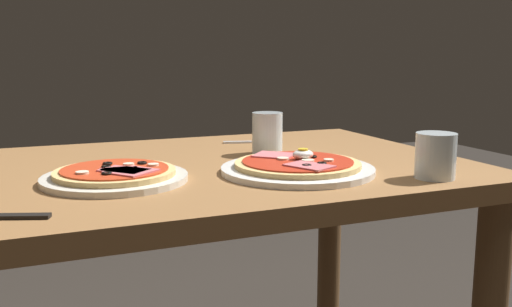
{
  "coord_description": "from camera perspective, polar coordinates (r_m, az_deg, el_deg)",
  "views": [
    {
      "loc": [
        -0.37,
        -1.17,
        0.99
      ],
      "look_at": [
        0.09,
        -0.08,
        0.78
      ],
      "focal_mm": 40.63,
      "sensor_mm": 36.0,
      "label": 1
    }
  ],
  "objects": [
    {
      "name": "water_glass_near",
      "position": [
        1.37,
        1.12,
        1.76
      ],
      "size": [
        0.07,
        0.07,
        0.1
      ],
      "color": "silver",
      "rests_on": "dining_table"
    },
    {
      "name": "pizza_foreground",
      "position": [
        1.16,
        4.12,
        -1.33
      ],
      "size": [
        0.31,
        0.31,
        0.05
      ],
      "color": "white",
      "rests_on": "dining_table"
    },
    {
      "name": "dining_table",
      "position": [
        1.28,
        -4.93,
        -6.63
      ],
      "size": [
        1.12,
        0.78,
        0.75
      ],
      "color": "olive",
      "rests_on": "ground"
    },
    {
      "name": "water_glass_far",
      "position": [
        1.15,
        17.24,
        -0.49
      ],
      "size": [
        0.08,
        0.08,
        0.09
      ],
      "color": "silver",
      "rests_on": "dining_table"
    },
    {
      "name": "fork",
      "position": [
        1.53,
        -0.78,
        1.14
      ],
      "size": [
        0.16,
        0.06,
        0.0
      ],
      "color": "silver",
      "rests_on": "dining_table"
    },
    {
      "name": "pizza_across_left",
      "position": [
        1.11,
        -13.68,
        -2.11
      ],
      "size": [
        0.27,
        0.27,
        0.03
      ],
      "color": "silver",
      "rests_on": "dining_table"
    }
  ]
}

